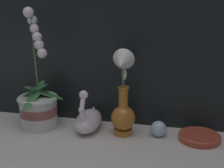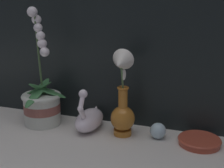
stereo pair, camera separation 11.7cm
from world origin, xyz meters
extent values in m
plane|color=beige|center=(0.00, 0.00, 0.00)|extent=(2.80, 2.80, 0.00)
cylinder|color=beige|center=(-0.32, 0.09, 0.06)|extent=(0.15, 0.15, 0.13)
cylinder|color=brown|center=(-0.32, 0.09, 0.07)|extent=(0.15, 0.15, 0.04)
torus|color=beige|center=(-0.32, 0.09, 0.12)|extent=(0.16, 0.16, 0.02)
cylinder|color=#4C6B3D|center=(-0.32, 0.09, 0.29)|extent=(0.01, 0.03, 0.33)
ellipsoid|color=#38703D|center=(-0.30, 0.10, 0.14)|extent=(0.16, 0.07, 0.06)
ellipsoid|color=#38703D|center=(-0.32, 0.12, 0.14)|extent=(0.08, 0.19, 0.09)
ellipsoid|color=#38703D|center=(-0.35, 0.09, 0.14)|extent=(0.17, 0.06, 0.10)
ellipsoid|color=#38703D|center=(-0.32, 0.07, 0.14)|extent=(0.04, 0.19, 0.08)
sphere|color=white|center=(-0.33, 0.08, 0.46)|extent=(0.04, 0.04, 0.04)
sphere|color=white|center=(-0.32, 0.10, 0.43)|extent=(0.04, 0.04, 0.04)
sphere|color=white|center=(-0.31, 0.09, 0.40)|extent=(0.03, 0.03, 0.03)
sphere|color=white|center=(-0.30, 0.08, 0.37)|extent=(0.04, 0.04, 0.04)
sphere|color=white|center=(-0.29, 0.08, 0.34)|extent=(0.04, 0.04, 0.04)
sphere|color=white|center=(-0.28, 0.07, 0.31)|extent=(0.04, 0.04, 0.04)
ellipsoid|color=white|center=(-0.11, 0.10, 0.04)|extent=(0.10, 0.18, 0.08)
cone|color=white|center=(-0.11, 0.17, 0.05)|extent=(0.05, 0.07, 0.07)
cylinder|color=white|center=(-0.11, 0.04, 0.09)|extent=(0.02, 0.05, 0.06)
sphere|color=white|center=(-0.11, 0.02, 0.12)|extent=(0.02, 0.02, 0.02)
cylinder|color=white|center=(-0.11, 0.03, 0.14)|extent=(0.02, 0.04, 0.06)
sphere|color=white|center=(-0.11, 0.05, 0.17)|extent=(0.03, 0.03, 0.03)
cylinder|color=#B26B23|center=(0.03, 0.10, 0.01)|extent=(0.07, 0.07, 0.02)
ellipsoid|color=#B26B23|center=(0.03, 0.10, 0.07)|extent=(0.09, 0.09, 0.10)
cylinder|color=#B26B23|center=(0.03, 0.10, 0.15)|extent=(0.04, 0.04, 0.08)
torus|color=#B26B23|center=(0.03, 0.10, 0.19)|extent=(0.05, 0.05, 0.01)
cylinder|color=#567A47|center=(0.03, 0.09, 0.23)|extent=(0.01, 0.03, 0.08)
cone|color=white|center=(0.03, 0.06, 0.29)|extent=(0.08, 0.08, 0.09)
ellipsoid|color=white|center=(0.03, 0.09, 0.24)|extent=(0.02, 0.02, 0.04)
sphere|color=silver|center=(0.16, 0.11, 0.03)|extent=(0.06, 0.06, 0.06)
cylinder|color=#A8422D|center=(0.32, 0.11, 0.01)|extent=(0.15, 0.15, 0.02)
torus|color=#A8422D|center=(0.32, 0.11, 0.02)|extent=(0.15, 0.15, 0.01)
camera|label=1|loc=(0.24, -1.00, 0.52)|focal=50.00mm
camera|label=2|loc=(0.35, -0.96, 0.52)|focal=50.00mm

